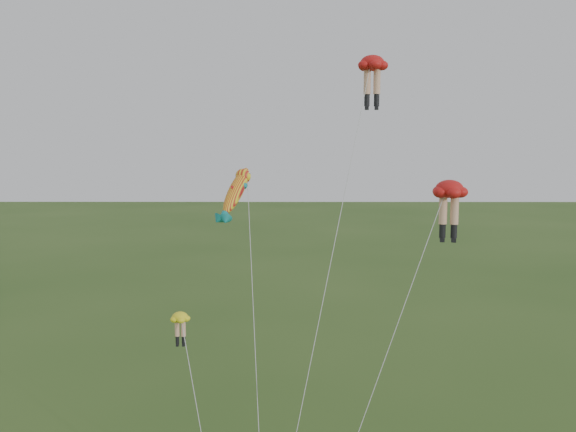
{
  "coord_description": "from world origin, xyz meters",
  "views": [
    {
      "loc": [
        0.46,
        -24.51,
        17.06
      ],
      "look_at": [
        0.35,
        6.0,
        13.4
      ],
      "focal_mm": 40.0,
      "sensor_mm": 36.0,
      "label": 1
    }
  ],
  "objects": [
    {
      "name": "legs_kite_red_high",
      "position": [
        4.37,
        7.09,
        20.25
      ],
      "size": [
        5.83,
        9.55,
        21.12
      ],
      "rotation": [
        0.0,
        0.0,
        -0.15
      ],
      "color": "red",
      "rests_on": "ground"
    },
    {
      "name": "legs_kite_red_mid",
      "position": [
        6.98,
        1.96,
        14.62
      ],
      "size": [
        6.85,
        4.11,
        15.4
      ],
      "rotation": [
        0.0,
        0.0,
        -0.19
      ],
      "color": "red",
      "rests_on": "ground"
    },
    {
      "name": "legs_kite_yellow",
      "position": [
        -4.48,
        3.83,
        8.41
      ],
      "size": [
        3.28,
        6.67,
        9.19
      ],
      "rotation": [
        0.0,
        0.0,
        0.0
      ],
      "color": "yellow",
      "rests_on": "ground"
    },
    {
      "name": "fish_kite",
      "position": [
        -2.46,
        10.08,
        14.21
      ],
      "size": [
        3.17,
        13.62,
        15.77
      ],
      "rotation": [
        0.74,
        0.0,
        -0.43
      ],
      "color": "yellow",
      "rests_on": "ground"
    }
  ]
}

